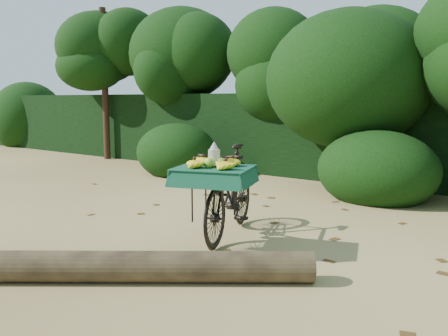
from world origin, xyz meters
The scene contains 7 objects.
ground centered at (0.00, 0.00, 0.00)m, with size 80.00×80.00×0.00m, color tan.
vendor_bicycle centered at (0.81, 1.12, 0.57)m, with size 1.25×1.98×1.13m.
fallen_log centered at (0.70, -0.78, 0.14)m, with size 0.29×0.29×3.98m, color brown.
hedge_backdrop centered at (0.00, 6.30, 0.90)m, with size 26.00×1.80×1.80m, color black.
tree_row centered at (-0.65, 5.50, 2.00)m, with size 14.50×2.00×4.00m, color black, non-canonical shape.
bush_clumps centered at (0.50, 4.30, 0.45)m, with size 8.80×1.70×0.90m, color black, non-canonical shape.
leaf_litter centered at (0.00, 0.65, 0.01)m, with size 7.00×7.30×0.01m, color #4A3113, non-canonical shape.
Camera 1 is at (4.15, -3.40, 1.66)m, focal length 38.00 mm.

